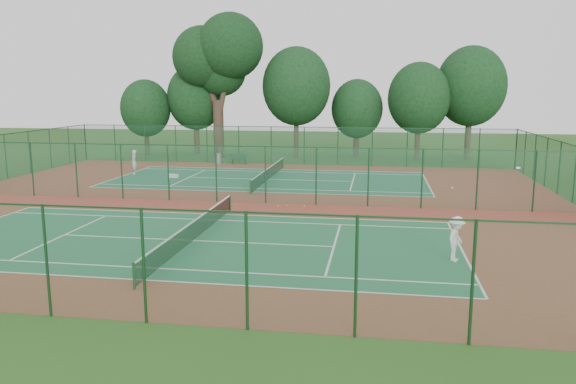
% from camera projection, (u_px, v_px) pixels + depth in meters
% --- Properties ---
extents(ground, '(120.00, 120.00, 0.00)m').
position_uv_depth(ground, '(241.00, 202.00, 34.37)').
color(ground, '#244E18').
rests_on(ground, ground).
extents(red_pad, '(40.00, 36.00, 0.01)m').
position_uv_depth(red_pad, '(241.00, 202.00, 34.37)').
color(red_pad, brown).
rests_on(red_pad, ground).
extents(court_near, '(23.77, 10.97, 0.01)m').
position_uv_depth(court_near, '(194.00, 241.00, 25.63)').
color(court_near, '#1D5E3B').
rests_on(court_near, red_pad).
extents(court_far, '(23.77, 10.97, 0.01)m').
position_uv_depth(court_far, '(269.00, 179.00, 43.11)').
color(court_far, '#1D5C3F').
rests_on(court_far, red_pad).
extents(fence_north, '(40.00, 0.09, 3.50)m').
position_uv_depth(fence_north, '(288.00, 145.00, 51.54)').
color(fence_north, '#17472A').
rests_on(fence_north, ground).
extents(fence_south, '(40.00, 0.09, 3.50)m').
position_uv_depth(fence_south, '(94.00, 263.00, 16.57)').
color(fence_south, '#1A502A').
rests_on(fence_south, ground).
extents(fence_divider, '(40.00, 0.09, 3.50)m').
position_uv_depth(fence_divider, '(241.00, 174.00, 34.05)').
color(fence_divider, '#1B522E').
rests_on(fence_divider, ground).
extents(tennis_net_near, '(0.10, 12.90, 0.97)m').
position_uv_depth(tennis_net_near, '(194.00, 229.00, 25.53)').
color(tennis_net_near, '#163C1E').
rests_on(tennis_net_near, ground).
extents(tennis_net_far, '(0.10, 12.90, 0.97)m').
position_uv_depth(tennis_net_far, '(269.00, 173.00, 43.01)').
color(tennis_net_far, '#14381B').
rests_on(tennis_net_far, ground).
extents(player_near, '(1.10, 1.35, 1.82)m').
position_uv_depth(player_near, '(456.00, 239.00, 22.43)').
color(player_near, white).
rests_on(player_near, court_near).
extents(player_far, '(0.70, 0.84, 1.96)m').
position_uv_depth(player_far, '(134.00, 162.00, 45.62)').
color(player_far, silver).
rests_on(player_far, court_far).
extents(trash_bin, '(0.64, 0.64, 0.97)m').
position_uv_depth(trash_bin, '(219.00, 159.00, 52.08)').
color(trash_bin, gray).
rests_on(trash_bin, red_pad).
extents(bench, '(1.60, 0.57, 0.97)m').
position_uv_depth(bench, '(239.00, 159.00, 51.81)').
color(bench, '#12351C').
rests_on(bench, red_pad).
extents(kit_bag, '(0.83, 0.41, 0.30)m').
position_uv_depth(kit_bag, '(173.00, 176.00, 43.90)').
color(kit_bag, silver).
rests_on(kit_bag, red_pad).
extents(stray_ball_a, '(0.08, 0.08, 0.08)m').
position_uv_depth(stray_ball_a, '(278.00, 206.00, 33.00)').
color(stray_ball_a, '#C3E234').
rests_on(stray_ball_a, red_pad).
extents(stray_ball_b, '(0.07, 0.07, 0.07)m').
position_uv_depth(stray_ball_b, '(304.00, 206.00, 33.15)').
color(stray_ball_b, '#EFF037').
rests_on(stray_ball_b, red_pad).
extents(stray_ball_c, '(0.07, 0.07, 0.07)m').
position_uv_depth(stray_ball_c, '(287.00, 205.00, 33.30)').
color(stray_ball_c, '#B4CA2F').
rests_on(stray_ball_c, red_pad).
extents(big_tree, '(9.31, 6.82, 14.30)m').
position_uv_depth(big_tree, '(218.00, 56.00, 56.01)').
color(big_tree, '#36251D').
rests_on(big_tree, ground).
extents(evergreen_row, '(39.00, 5.00, 12.00)m').
position_uv_depth(evergreen_row, '(302.00, 157.00, 57.85)').
color(evergreen_row, black).
rests_on(evergreen_row, ground).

